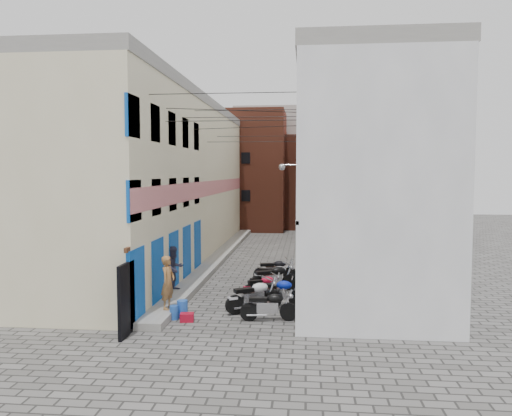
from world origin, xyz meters
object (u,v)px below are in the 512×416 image
(motorcycle_g, at_px, (275,269))
(person_a, at_px, (168,282))
(motorcycle_a, at_px, (269,304))
(motorcycle_f, at_px, (275,274))
(motorcycle_d, at_px, (263,285))
(motorcycle_c, at_px, (278,291))
(red_crate, at_px, (187,317))
(motorcycle_b, at_px, (254,295))
(motorcycle_e, at_px, (273,277))
(person_b, at_px, (174,268))
(water_jug_far, at_px, (182,309))
(water_jug_near, at_px, (174,312))

(motorcycle_g, distance_m, person_a, 6.69)
(motorcycle_a, bearing_deg, motorcycle_f, 175.45)
(motorcycle_d, height_order, motorcycle_g, motorcycle_g)
(motorcycle_c, distance_m, red_crate, 3.60)
(motorcycle_d, bearing_deg, motorcycle_b, -29.37)
(motorcycle_a, bearing_deg, red_crate, -88.69)
(motorcycle_e, xyz_separation_m, person_b, (-3.83, -1.12, 0.49))
(motorcycle_f, height_order, water_jug_far, motorcycle_f)
(motorcycle_g, bearing_deg, red_crate, -31.75)
(motorcycle_b, distance_m, person_b, 3.88)
(motorcycle_g, bearing_deg, motorcycle_e, -8.93)
(motorcycle_a, xyz_separation_m, water_jug_far, (-2.95, 0.16, -0.27))
(person_b, bearing_deg, motorcycle_d, -50.73)
(motorcycle_f, bearing_deg, motorcycle_g, -176.91)
(motorcycle_d, bearing_deg, person_a, -72.82)
(motorcycle_f, height_order, person_b, person_b)
(motorcycle_b, height_order, motorcycle_e, motorcycle_e)
(motorcycle_c, bearing_deg, water_jug_far, -61.14)
(motorcycle_a, bearing_deg, motorcycle_b, -154.98)
(water_jug_near, bearing_deg, motorcycle_a, 2.44)
(motorcycle_f, distance_m, red_crate, 5.78)
(motorcycle_e, xyz_separation_m, motorcycle_f, (0.01, 0.83, -0.07))
(motorcycle_b, distance_m, motorcycle_f, 3.87)
(motorcycle_a, distance_m, motorcycle_e, 4.00)
(motorcycle_d, xyz_separation_m, water_jug_near, (-2.70, -3.13, -0.27))
(motorcycle_b, xyz_separation_m, motorcycle_e, (0.48, 3.01, 0.01))
(motorcycle_c, bearing_deg, motorcycle_f, -172.66)
(water_jug_near, bearing_deg, motorcycle_c, 29.86)
(water_jug_near, bearing_deg, motorcycle_d, 49.25)
(motorcycle_d, relative_size, person_a, 0.96)
(person_a, bearing_deg, motorcycle_c, -57.01)
(motorcycle_a, xyz_separation_m, motorcycle_f, (-0.11, 4.83, 0.00))
(motorcycle_b, bearing_deg, water_jug_near, -97.85)
(motorcycle_d, relative_size, motorcycle_g, 0.89)
(motorcycle_c, xyz_separation_m, water_jug_far, (-3.15, -1.63, -0.30))
(red_crate, bearing_deg, water_jug_near, 157.74)
(motorcycle_a, relative_size, motorcycle_f, 0.99)
(person_a, xyz_separation_m, red_crate, (0.78, -0.57, -1.02))
(motorcycle_d, distance_m, motorcycle_f, 1.87)
(water_jug_near, xyz_separation_m, red_crate, (0.49, -0.20, -0.09))
(motorcycle_f, distance_m, water_jug_near, 5.84)
(motorcycle_a, height_order, motorcycle_f, motorcycle_f)
(motorcycle_d, bearing_deg, red_crate, -59.04)
(motorcycle_d, distance_m, red_crate, 4.01)
(motorcycle_f, relative_size, water_jug_near, 4.19)
(motorcycle_c, bearing_deg, motorcycle_g, -173.49)
(motorcycle_a, distance_m, motorcycle_f, 4.84)
(motorcycle_b, height_order, person_b, person_b)
(motorcycle_f, xyz_separation_m, water_jug_near, (-3.05, -4.97, -0.33))
(motorcycle_g, xyz_separation_m, water_jug_near, (-2.99, -6.16, -0.34))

